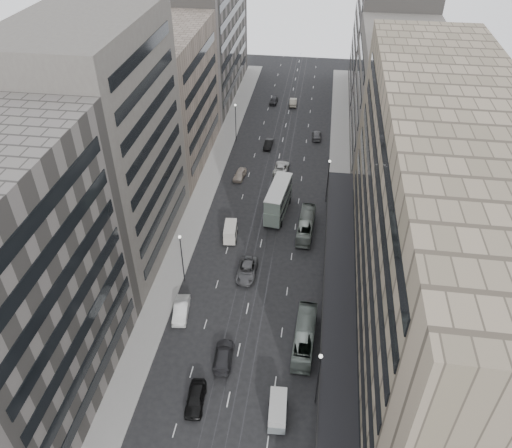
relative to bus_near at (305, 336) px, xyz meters
The scene contains 28 objects.
ground 8.63m from the bus_near, 158.33° to the right, with size 220.00×220.00×0.00m, color black.
sidewalk_right 34.62m from the bus_near, 83.22° to the left, with size 4.00×125.00×0.15m, color gray.
sidewalk_left 39.73m from the bus_near, 120.10° to the left, with size 4.00×125.00×0.15m, color gray.
department_store 19.76m from the bus_near, 19.73° to the left, with size 19.20×60.00×30.00m.
building_right_mid 51.81m from the bus_near, 74.46° to the left, with size 15.00×28.00×24.00m, color #534E48.
building_right_far 81.01m from the bus_near, 80.22° to the left, with size 15.00×32.00×28.00m, color #5E5954.
building_left_b 36.88m from the bus_near, 151.67° to the left, with size 15.00×26.00×34.00m, color #534E48.
building_left_c 53.15m from the bus_near, 124.46° to the left, with size 15.00×28.00×25.00m, color gray.
building_left_d 82.33m from the bus_near, 111.19° to the left, with size 15.00×38.00×28.00m, color #5E5954.
lamp_right_near 9.17m from the bus_near, 77.62° to the right, with size 0.44×0.44×8.32m.
lamp_right_far 32.13m from the bus_near, 86.79° to the left, with size 0.44×0.44×8.32m.
lamp_left_near 20.08m from the bus_near, 153.31° to the left, with size 0.44×0.44×8.32m.
lamp_left_far 54.90m from the bus_near, 108.76° to the left, with size 0.44×0.44×8.32m.
bus_near is the anchor object (origin of this frame).
bus_far 22.81m from the bus_near, 93.02° to the left, with size 2.25×9.63×2.68m, color gray.
double_decker 27.95m from the bus_near, 102.78° to the left, with size 3.94×9.97×5.31m.
vw_microbus 10.77m from the bus_near, 101.88° to the right, with size 2.22×4.53×2.40m.
panel_van 23.21m from the bus_near, 123.65° to the left, with size 2.32×4.24×2.58m.
sedan_0 15.23m from the bus_near, 138.63° to the right, with size 1.97×4.90×1.67m, color black.
sedan_1 16.62m from the bus_near, behind, with size 1.82×5.21×1.72m, color silver.
sedan_2 14.62m from the bus_near, 128.12° to the left, with size 2.67×5.79×1.61m, color #505052.
sedan_3 10.24m from the bus_near, 157.81° to the right, with size 2.21×5.44×1.58m, color #28282B.
sedan_4 40.15m from the bus_near, 111.05° to the left, with size 1.80×4.46×1.52m, color #BBAB9B.
sedan_5 51.29m from the bus_near, 101.86° to the left, with size 1.52×4.35×1.43m, color black.
sedan_6 41.67m from the bus_near, 99.63° to the left, with size 2.57×5.57×1.55m, color silver.
sedan_7 55.53m from the bus_near, 90.91° to the left, with size 1.89×4.64×1.35m, color #535356.
sedan_8 73.34m from the bus_near, 99.35° to the left, with size 1.67×4.16×1.42m, color #262628.
sedan_9 72.29m from the bus_near, 95.72° to the left, with size 1.67×4.79×1.58m, color #A09884.
Camera 1 is at (7.66, -38.01, 49.64)m, focal length 35.00 mm.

